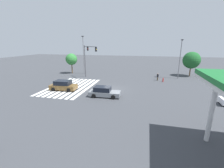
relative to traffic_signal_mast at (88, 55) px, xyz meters
The scene contains 11 objects.
ground_plane 11.48m from the traffic_signal_mast, 45.00° to the left, with size 144.35×144.35×0.00m, color #3D3F44.
crosswalk_markings 8.93m from the traffic_signal_mast, ahead, with size 12.42×7.25×0.01m.
traffic_signal_mast is the anchor object (origin of this frame).
car_1 13.67m from the traffic_signal_mast, 32.13° to the left, with size 2.26×4.75×1.54m.
car_2 10.43m from the traffic_signal_mast, ahead, with size 2.39×4.54×1.67m.
pedestrian 15.98m from the traffic_signal_mast, 95.41° to the left, with size 0.41×0.41×1.54m.
street_light_pole_a 5.46m from the traffic_signal_mast, 146.52° to the right, with size 0.80×0.36×9.54m.
street_light_pole_b 20.43m from the traffic_signal_mast, 102.72° to the left, with size 0.80×0.36×8.61m.
tree_corner_a 7.89m from the traffic_signal_mast, 124.22° to the right, with size 2.97×2.97×5.23m.
tree_corner_b 24.48m from the traffic_signal_mast, 108.62° to the left, with size 3.99×3.99×5.87m.
fire_hydrant 17.04m from the traffic_signal_mast, 91.37° to the left, with size 0.22×0.22×0.86m.
Camera 1 is at (24.24, 5.74, 7.83)m, focal length 24.00 mm.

